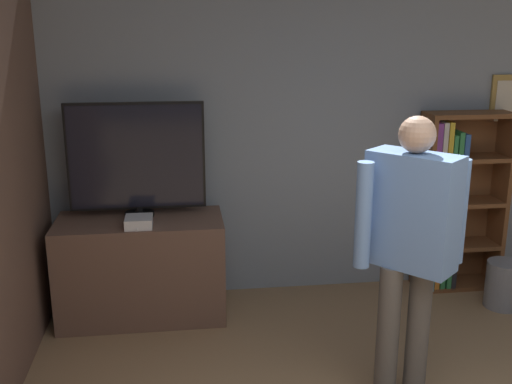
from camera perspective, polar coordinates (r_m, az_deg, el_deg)
name	(u,v)px	position (r m, az deg, el deg)	size (l,w,h in m)	color
wall_back	(313,129)	(4.85, 5.42, 6.00)	(6.16, 0.09, 2.70)	gray
tv_ledge	(142,268)	(4.63, -10.83, -7.13)	(1.23, 0.58, 0.77)	brown
television	(137,159)	(4.47, -11.31, 3.11)	(1.00, 0.22, 0.85)	black
game_console	(139,222)	(4.33, -11.10, -2.81)	(0.19, 0.20, 0.07)	white
remote_loose	(139,227)	(4.31, -11.11, -3.28)	(0.08, 0.14, 0.02)	white
bookshelf	(453,203)	(5.20, 18.28, -1.03)	(0.70, 0.28, 1.49)	brown
person	(410,239)	(3.41, 14.43, -4.32)	(0.63, 0.51, 1.70)	#56514C
waste_bin	(504,285)	(5.15, 22.52, -8.14)	(0.28, 0.28, 0.37)	gray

